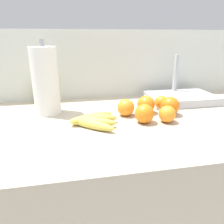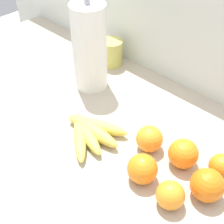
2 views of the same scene
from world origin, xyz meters
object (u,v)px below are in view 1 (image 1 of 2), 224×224
Objects in this scene: banana_bunch at (93,121)px; orange_center at (146,105)px; sink_basin at (181,97)px; orange_back_right at (144,114)px; orange_right at (161,103)px; orange_far_right at (167,114)px; orange_front at (126,107)px; mug at (42,95)px; paper_towel_roll at (46,81)px; orange_back_left at (170,106)px.

banana_bunch is 0.27m from orange_center.
sink_basin is (0.50, 0.24, 0.01)m from banana_bunch.
orange_right is at bearing 47.32° from orange_back_right.
orange_far_right is 0.33m from sink_basin.
mug reaches higher than orange_front.
orange_center is at bearing -157.79° from orange_right.
sink_basin is at bearing 4.73° from paper_towel_roll.
banana_bunch is 0.29m from paper_towel_roll.
banana_bunch is 2.51× the size of orange_back_right.
orange_center reaches higher than orange_far_right.
paper_towel_roll is at bearing 153.58° from orange_back_right.
orange_front is 0.96× the size of orange_back_right.
orange_back_right is 0.24× the size of paper_towel_roll.
banana_bunch is 0.36m from orange_back_left.
paper_towel_roll is (-0.18, 0.18, 0.13)m from banana_bunch.
orange_far_right is at bearing -36.06° from orange_front.
orange_back_left is 1.05× the size of orange_back_right.
banana_bunch is at bearing 175.41° from orange_far_right.
orange_right reaches higher than banana_bunch.
mug is at bearing 161.40° from orange_right.
banana_bunch is 0.61× the size of paper_towel_roll.
orange_back_right is at bearing -61.01° from orange_front.
orange_back_left is 0.56m from paper_towel_roll.
orange_right is at bearing 21.60° from banana_bunch.
orange_right is (0.04, 0.16, -0.00)m from orange_far_right.
banana_bunch is 0.30m from orange_far_right.
banana_bunch is 2.97× the size of orange_right.
paper_towel_roll reaches higher than orange_front.
mug is at bearing 154.38° from orange_center.
paper_towel_roll is (-0.49, 0.21, 0.11)m from orange_far_right.
banana_bunch is 0.57× the size of sink_basin.
orange_right is at bearing -4.82° from paper_towel_roll.
sink_basin is 0.73m from mug.
banana_bunch is at bearing -154.50° from sink_basin.
sink_basin is (0.29, 0.25, -0.01)m from orange_back_right.
orange_center is at bearing 9.83° from orange_front.
mug is (-0.58, 0.28, 0.01)m from orange_back_left.
sink_basin reaches higher than banana_bunch.
orange_back_left reaches higher than orange_back_right.
mug is (-0.43, 0.34, 0.01)m from orange_back_right.
orange_center is 1.16× the size of orange_far_right.
orange_back_right is at bearing -3.48° from banana_bunch.
orange_right is (-0.01, 0.08, -0.01)m from orange_back_left.
paper_towel_roll is at bearing -74.21° from mug.
orange_back_left is 0.11m from orange_center.
orange_center reaches higher than orange_front.
paper_towel_roll reaches higher than orange_back_right.
orange_back_left reaches higher than orange_right.
banana_bunch is 0.55m from sink_basin.
paper_towel_roll reaches higher than banana_bunch.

